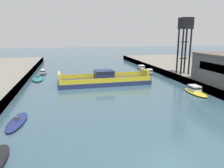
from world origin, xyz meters
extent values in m
plane|color=#385666|center=(0.00, 0.00, 0.00)|extent=(400.00, 400.00, 0.00)
cube|color=#4C4742|center=(-19.64, 20.00, 0.90)|extent=(0.30, 140.00, 1.80)
cube|color=#4C4742|center=(19.64, 20.00, 0.90)|extent=(0.30, 140.00, 1.80)
cube|color=navy|center=(-0.15, 35.29, 0.55)|extent=(22.77, 7.83, 1.10)
cube|color=yellow|center=(-0.28, 38.70, 1.65)|extent=(21.60, 0.97, 1.10)
cube|color=yellow|center=(-0.02, 31.87, 1.65)|extent=(21.60, 0.97, 1.10)
cube|color=navy|center=(-0.15, 35.29, 2.30)|extent=(4.65, 4.00, 2.39)
cube|color=black|center=(-0.15, 35.29, 3.14)|extent=(4.69, 4.04, 0.60)
cube|color=yellow|center=(10.60, 35.71, 2.20)|extent=(0.69, 4.88, 2.20)
cube|color=yellow|center=(-10.90, 34.86, 2.20)|extent=(0.69, 4.88, 2.20)
ellipsoid|color=navy|center=(-16.30, 13.64, 0.24)|extent=(2.73, 7.56, 0.48)
cube|color=#4C4C51|center=(-16.30, 13.64, 0.73)|extent=(0.77, 0.46, 0.50)
ellipsoid|color=#237075|center=(-17.06, 44.73, 0.29)|extent=(3.70, 8.58, 0.59)
cube|color=#4C4C51|center=(-17.06, 44.73, 0.84)|extent=(1.06, 0.49, 0.50)
ellipsoid|color=black|center=(-16.35, 52.40, 0.19)|extent=(2.32, 5.23, 0.38)
cube|color=silver|center=(-16.31, 52.78, 0.94)|extent=(1.45, 1.89, 1.12)
cube|color=black|center=(-16.31, 52.78, 1.08)|extent=(1.49, 1.95, 0.33)
ellipsoid|color=yellow|center=(17.02, 22.42, 0.28)|extent=(2.83, 7.61, 0.57)
cube|color=silver|center=(17.03, 22.98, 1.11)|extent=(1.90, 2.69, 1.09)
cube|color=black|center=(17.03, 22.98, 1.25)|extent=(1.96, 2.77, 0.33)
ellipsoid|color=navy|center=(16.56, 47.37, 0.19)|extent=(3.02, 6.52, 0.38)
cube|color=silver|center=(16.50, 46.90, 0.93)|extent=(1.82, 2.38, 1.11)
cube|color=black|center=(16.50, 46.90, 1.07)|extent=(1.87, 2.45, 0.33)
ellipsoid|color=navy|center=(17.49, 57.68, 0.21)|extent=(3.61, 8.34, 0.41)
cube|color=silver|center=(17.42, 57.08, 0.85)|extent=(2.22, 3.02, 0.87)
cube|color=black|center=(17.42, 57.08, 0.96)|extent=(2.28, 3.11, 0.26)
cube|color=black|center=(20.13, 19.03, 5.54)|extent=(0.08, 14.65, 1.69)
cylinder|color=black|center=(20.26, 36.83, 7.66)|extent=(0.44, 0.44, 11.72)
cylinder|color=black|center=(22.50, 36.83, 7.66)|extent=(0.44, 0.44, 11.72)
cylinder|color=black|center=(20.26, 34.59, 7.66)|extent=(0.44, 0.44, 11.72)
cylinder|color=black|center=(22.50, 34.59, 7.66)|extent=(0.44, 0.44, 11.72)
cube|color=black|center=(21.38, 35.71, 5.90)|extent=(2.24, 0.20, 0.20)
cube|color=black|center=(21.38, 35.71, 5.90)|extent=(0.20, 2.24, 0.20)
cube|color=black|center=(21.38, 35.71, 10.24)|extent=(2.24, 0.20, 0.20)
cube|color=black|center=(21.38, 35.71, 10.24)|extent=(0.20, 2.24, 0.20)
cube|color=black|center=(21.38, 35.71, 14.95)|extent=(2.91, 2.91, 2.86)
camera|label=1|loc=(-9.27, -16.83, 12.08)|focal=34.85mm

